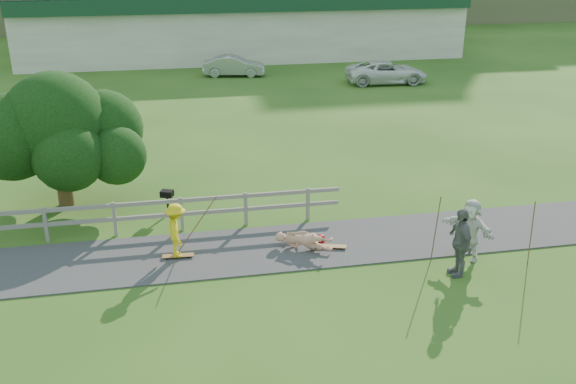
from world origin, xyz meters
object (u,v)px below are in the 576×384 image
bbq (168,203)px  car_white (387,72)px  skater_rider (177,234)px  tree (60,152)px  spectator_b (460,242)px  skater_fallen (304,240)px  spectator_d (470,229)px  car_silver (234,66)px

bbq → car_white: bearing=73.7°
skater_rider → tree: tree is taller
skater_rider → spectator_b: spectator_b is taller
skater_rider → bbq: size_ratio=1.85×
skater_fallen → bbq: bearing=80.1°
skater_rider → car_white: (13.60, 21.22, -0.09)m
skater_fallen → tree: 8.83m
skater_fallen → spectator_d: bearing=-75.5°
spectator_d → skater_rider: bearing=-131.6°
skater_fallen → bbq: 5.09m
skater_rider → skater_fallen: 3.65m
spectator_d → car_silver: spectator_d is taller
spectator_b → spectator_d: spectator_b is taller
car_silver → spectator_b: bearing=-163.8°
skater_rider → skater_fallen: skater_rider is taller
skater_rider → skater_fallen: bearing=-96.5°
spectator_b → car_silver: 27.80m
skater_fallen → car_silver: 25.46m
skater_rider → spectator_b: (7.37, -2.37, 0.18)m
spectator_b → car_white: (6.23, 23.59, -0.27)m
skater_fallen → car_silver: car_silver is taller
skater_rider → tree: (-3.58, 4.71, 1.11)m
spectator_b → spectator_d: size_ratio=1.08×
skater_rider → car_white: skater_rider is taller
spectator_b → bbq: spectator_b is taller
skater_fallen → car_white: bearing=6.5°
car_silver → car_white: bearing=-103.8°
spectator_d → tree: size_ratio=0.33×
spectator_d → car_silver: 27.04m
spectator_b → tree: tree is taller
car_white → spectator_b: bearing=169.3°
bbq → spectator_d: bearing=-8.6°
car_silver → tree: tree is taller
spectator_d → spectator_b: bearing=-70.8°
spectator_b → tree: bearing=-122.6°
spectator_d → bbq: (-8.28, 4.73, -0.47)m
skater_rider → spectator_d: 8.22m
spectator_b → skater_rider: bearing=-107.6°
skater_rider → car_white: size_ratio=0.31×
skater_fallen → bbq: bbq is taller
skater_fallen → tree: bearing=87.4°
spectator_d → skater_fallen: bearing=-137.9°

